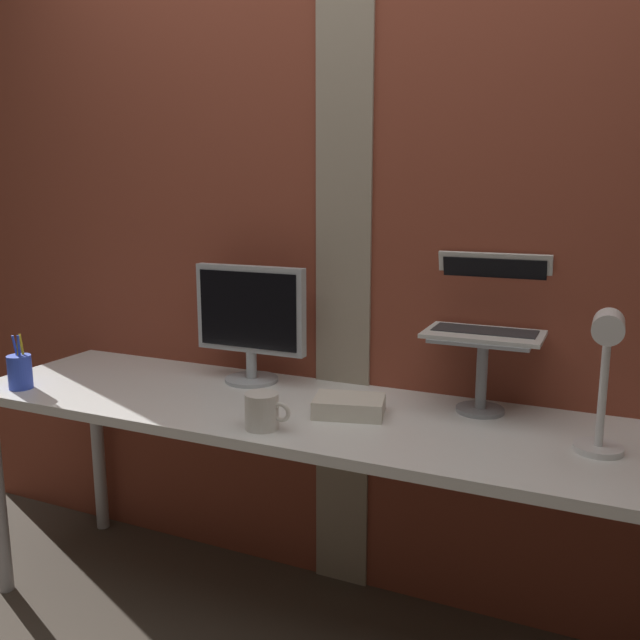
# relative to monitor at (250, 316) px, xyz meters

# --- Properties ---
(brick_wall_back) EXTENTS (3.48, 0.16, 2.65)m
(brick_wall_back) POSITION_rel_monitor_xyz_m (0.33, 0.18, 0.36)
(brick_wall_back) COLOR brown
(brick_wall_back) RESTS_ON ground_plane
(desk) EXTENTS (2.22, 0.60, 0.74)m
(desk) POSITION_rel_monitor_xyz_m (0.29, -0.18, -0.30)
(desk) COLOR white
(desk) RESTS_ON ground_plane
(monitor) EXTENTS (0.40, 0.18, 0.39)m
(monitor) POSITION_rel_monitor_xyz_m (0.00, 0.00, 0.00)
(monitor) COLOR #ADB2B7
(monitor) RESTS_ON desk
(laptop_stand) EXTENTS (0.28, 0.22, 0.23)m
(laptop_stand) POSITION_rel_monitor_xyz_m (0.77, 0.00, -0.07)
(laptop_stand) COLOR gray
(laptop_stand) RESTS_ON desk
(laptop) EXTENTS (0.33, 0.28, 0.23)m
(laptop) POSITION_rel_monitor_xyz_m (0.77, 0.07, 0.07)
(laptop) COLOR silver
(laptop) RESTS_ON laptop_stand
(desk_lamp) EXTENTS (0.12, 0.20, 0.37)m
(desk_lamp) POSITION_rel_monitor_xyz_m (1.09, -0.23, 0.00)
(desk_lamp) COLOR white
(desk_lamp) RESTS_ON desk
(pen_cup) EXTENTS (0.08, 0.08, 0.18)m
(pen_cup) POSITION_rel_monitor_xyz_m (-0.65, -0.38, -0.17)
(pen_cup) COLOR blue
(pen_cup) RESTS_ON desk
(coffee_mug) EXTENTS (0.13, 0.09, 0.10)m
(coffee_mug) POSITION_rel_monitor_xyz_m (0.26, -0.38, -0.18)
(coffee_mug) COLOR silver
(coffee_mug) RESTS_ON desk
(paper_clutter_stack) EXTENTS (0.23, 0.18, 0.05)m
(paper_clutter_stack) POSITION_rel_monitor_xyz_m (0.43, -0.18, -0.20)
(paper_clutter_stack) COLOR silver
(paper_clutter_stack) RESTS_ON desk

